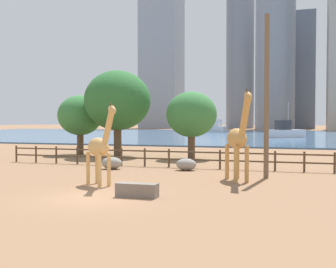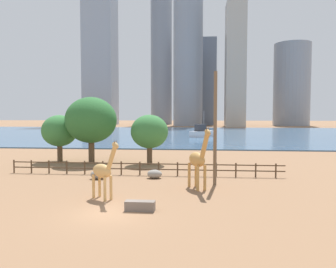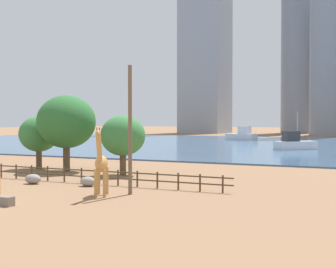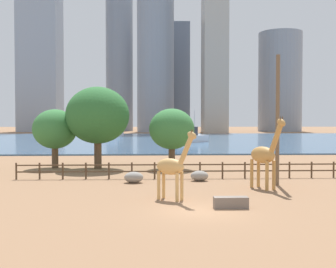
# 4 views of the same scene
# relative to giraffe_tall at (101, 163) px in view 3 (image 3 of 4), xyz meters

# --- Properties ---
(ground_plane) EXTENTS (400.00, 400.00, 0.00)m
(ground_plane) POSITION_rel_giraffe_tall_xyz_m (-5.13, 73.29, -2.30)
(ground_plane) COLOR #8C6647
(harbor_water) EXTENTS (180.00, 86.00, 0.20)m
(harbor_water) POSITION_rel_giraffe_tall_xyz_m (-5.13, 70.29, -2.20)
(harbor_water) COLOR #3D6084
(harbor_water) RESTS_ON ground
(giraffe_tall) EXTENTS (1.99, 3.12, 4.91)m
(giraffe_tall) POSITION_rel_giraffe_tall_xyz_m (0.00, 0.00, 0.00)
(giraffe_tall) COLOR #C18C47
(giraffe_tall) RESTS_ON ground
(utility_pole) EXTENTS (0.28, 0.28, 9.25)m
(utility_pole) POSITION_rel_giraffe_tall_xyz_m (1.37, 1.67, 2.32)
(utility_pole) COLOR brown
(utility_pole) RESTS_ON ground
(boulder_near_fence) EXTENTS (1.41, 1.09, 0.82)m
(boulder_near_fence) POSITION_rel_giraffe_tall_xyz_m (-8.89, 3.13, -1.90)
(boulder_near_fence) COLOR gray
(boulder_near_fence) RESTS_ON ground
(boulder_by_pole) EXTENTS (1.35, 1.04, 0.78)m
(boulder_by_pole) POSITION_rel_giraffe_tall_xyz_m (-3.93, 3.95, -1.92)
(boulder_by_pole) COLOR gray
(boulder_by_pole) RESTS_ON ground
(feeding_trough) EXTENTS (1.80, 0.60, 0.60)m
(feeding_trough) POSITION_rel_giraffe_tall_xyz_m (-3.43, -6.04, -2.00)
(feeding_trough) COLOR #72665B
(feeding_trough) RESTS_ON ground
(enclosure_fence) EXTENTS (26.12, 0.14, 1.30)m
(enclosure_fence) POSITION_rel_giraffe_tall_xyz_m (-5.32, 5.29, -1.55)
(enclosure_fence) COLOR #4C3826
(enclosure_fence) RESTS_ON ground
(tree_left_large) EXTENTS (4.31, 4.31, 5.74)m
(tree_left_large) POSITION_rel_giraffe_tall_xyz_m (-5.64, 12.10, 1.46)
(tree_left_large) COLOR brown
(tree_left_large) RESTS_ON ground
(tree_center_broad) EXTENTS (6.04, 6.04, 7.83)m
(tree_center_broad) POSITION_rel_giraffe_tall_xyz_m (-12.70, 12.56, 2.78)
(tree_center_broad) COLOR brown
(tree_center_broad) RESTS_ON ground
(tree_right_tall) EXTENTS (4.25, 4.25, 5.69)m
(tree_right_tall) POSITION_rel_giraffe_tall_xyz_m (-16.92, 13.26, 1.44)
(tree_right_tall) COLOR brown
(tree_right_tall) RESTS_ON ground
(boat_ferry) EXTENTS (6.70, 6.96, 6.40)m
(boat_ferry) POSITION_rel_giraffe_tall_xyz_m (0.79, 56.40, -1.04)
(boat_ferry) COLOR silver
(boat_ferry) RESTS_ON harbor_water
(boat_sailboat) EXTENTS (8.12, 4.91, 3.36)m
(boat_sailboat) POSITION_rel_giraffe_tall_xyz_m (-19.02, 88.46, -0.96)
(boat_sailboat) COLOR silver
(boat_sailboat) RESTS_ON harbor_water
(skyline_tower_glass) EXTENTS (11.88, 11.88, 88.11)m
(skyline_tower_glass) POSITION_rel_giraffe_tall_xyz_m (-21.52, 159.72, 41.75)
(skyline_tower_glass) COLOR gray
(skyline_tower_glass) RESTS_ON ground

